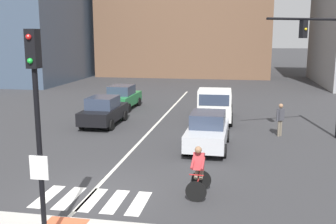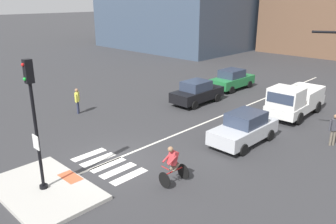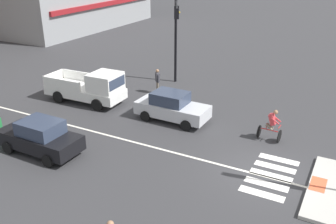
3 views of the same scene
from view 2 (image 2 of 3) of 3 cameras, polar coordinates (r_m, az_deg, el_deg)
ground_plane at (r=15.92m, az=-8.91°, el=-8.29°), size 300.00×300.00×0.00m
traffic_island at (r=14.37m, az=-20.13°, el=-12.14°), size 4.76×3.00×0.15m
tactile_pad_front at (r=14.77m, az=-16.13°, el=-10.46°), size 1.10×0.60×0.01m
signal_pole at (r=13.12m, az=-21.65°, el=-0.41°), size 0.44×0.38×5.02m
crosswalk_stripe_a at (r=16.84m, az=-13.16°, el=-7.00°), size 0.44×1.80×0.01m
crosswalk_stripe_b at (r=16.27m, az=-11.69°, el=-7.84°), size 0.44×1.80×0.01m
crosswalk_stripe_c at (r=15.71m, az=-10.10°, el=-8.74°), size 0.44×1.80×0.01m
crosswalk_stripe_d at (r=15.17m, az=-8.40°, el=-9.69°), size 0.44×1.80×0.01m
crosswalk_stripe_e at (r=14.65m, az=-6.55°, el=-10.70°), size 0.44×1.80×0.01m
lane_centre_line at (r=22.94m, az=10.93°, el=0.15°), size 0.14×28.00×0.01m
building_corner_left at (r=52.48m, az=1.60°, el=17.50°), size 21.44×15.80×12.11m
car_black_westbound_far at (r=24.11m, az=4.90°, el=3.34°), size 1.86×4.11×1.64m
car_green_westbound_distant at (r=28.36m, az=10.77°, el=5.42°), size 1.91×4.13×1.64m
car_silver_eastbound_mid at (r=17.82m, az=12.71°, el=-2.68°), size 1.89×4.12×1.64m
pickup_truck_white_eastbound_far at (r=22.60m, az=20.28°, el=1.62°), size 2.17×5.15×2.08m
cyclist at (r=13.64m, az=0.85°, el=-8.79°), size 0.73×1.13×1.68m
pedestrian_at_curb_left at (r=22.58m, az=-15.03°, el=2.14°), size 0.41×0.43×1.67m
pedestrian_waiting_far_side at (r=18.97m, az=26.21°, el=-2.33°), size 0.41×0.42×1.67m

